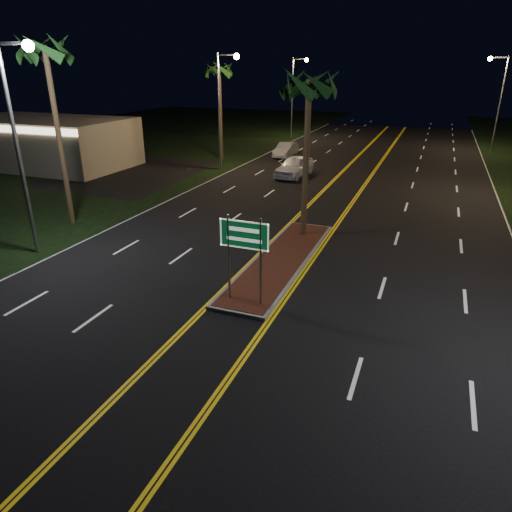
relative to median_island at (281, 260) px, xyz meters
The scene contains 14 objects.
ground 7.00m from the median_island, 90.00° to the right, with size 120.00×120.00×0.00m, color black.
grass_left 34.99m from the median_island, 149.04° to the left, with size 40.00×110.00×0.01m, color black.
median_island is the anchor object (origin of this frame).
highway_sign 4.80m from the median_island, 90.00° to the right, with size 1.80×0.08×3.20m.
commercial_building 29.13m from the median_island, 153.45° to the left, with size 15.00×8.12×4.00m.
streetlight_left_near 12.36m from the median_island, 164.22° to the right, with size 1.91×0.44×9.00m.
streetlight_left_mid 20.80m from the median_island, 121.98° to the left, with size 1.91×0.44×9.00m.
streetlight_left_far 38.89m from the median_island, 106.00° to the left, with size 1.91×0.44×9.00m.
streetlight_right_far 37.00m from the median_island, 73.13° to the left, with size 1.91×0.44×9.00m.
palm_median 8.00m from the median_island, 90.00° to the left, with size 2.40×2.40×8.30m.
palm_left_near 15.20m from the median_island, behind, with size 2.40×2.40×9.80m.
palm_left_far 25.76m from the median_island, 121.36° to the left, with size 2.40×2.40×8.80m.
car_near 17.28m from the median_island, 104.95° to the left, with size 2.38×5.55×1.85m, color white.
car_far 25.75m from the median_island, 107.37° to the left, with size 1.97×4.61×1.54m, color silver.
Camera 1 is at (5.69, -10.72, 8.00)m, focal length 32.00 mm.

